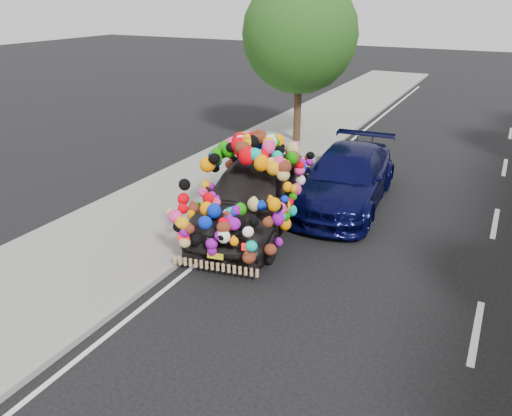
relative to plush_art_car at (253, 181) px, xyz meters
The scene contains 7 objects.
ground 2.95m from the plush_art_car, 47.99° to the right, with size 100.00×100.00×0.00m, color black.
sidewalk 3.40m from the plush_art_car, 141.37° to the right, with size 4.00×60.00×0.12m, color gray.
kerb 2.37m from the plush_art_car, 105.40° to the right, with size 0.15×60.00×0.13m, color gray.
lane_markings 5.88m from the plush_art_car, 20.31° to the right, with size 6.00×50.00×0.01m, color silver, non-canonical shape.
tree_near_sidewalk 8.26m from the plush_art_car, 104.93° to the left, with size 4.20×4.20×6.13m.
plush_art_car is the anchor object (origin of this frame).
navy_sedan 2.99m from the plush_art_car, 57.95° to the left, with size 2.11×5.18×1.50m, color #050733.
Camera 1 is at (3.45, -8.03, 5.37)m, focal length 35.00 mm.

